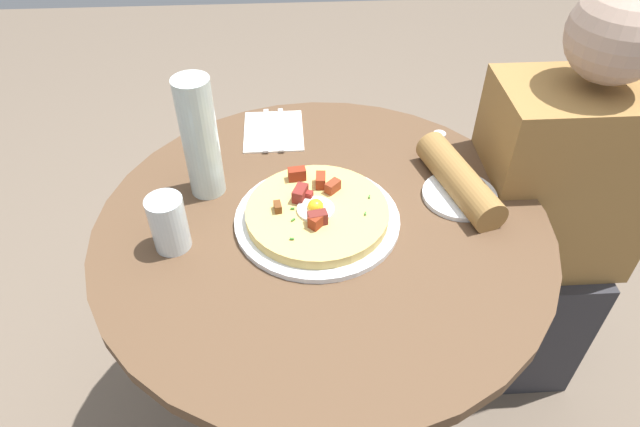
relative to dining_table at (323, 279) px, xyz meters
The scene contains 12 objects.
ground_plane 0.56m from the dining_table, ahead, with size 6.00×6.00×0.00m, color #6B5B4C.
dining_table is the anchor object (origin of this frame).
person_seated 0.58m from the dining_table, 165.02° to the right, with size 0.53×0.35×1.14m.
pizza_plate 0.18m from the dining_table, ahead, with size 0.33×0.33×0.01m, color white.
breakfast_pizza 0.20m from the dining_table, 14.09° to the right, with size 0.28×0.28×0.05m.
bread_plate 0.34m from the dining_table, 169.03° to the right, with size 0.15×0.15×0.01m, color white.
napkin 0.38m from the dining_table, 73.02° to the right, with size 0.17×0.14×0.00m, color white.
fork 0.39m from the dining_table, 70.13° to the right, with size 0.18×0.01×0.01m, color silver.
knife 0.38m from the dining_table, 76.01° to the right, with size 0.18×0.01×0.01m, color silver.
water_glass 0.37m from the dining_table, ahead, with size 0.07×0.07×0.11m, color silver.
water_bottle 0.40m from the dining_table, 25.80° to the right, with size 0.07×0.07×0.26m, color silver.
salt_shaker 0.41m from the dining_table, 141.43° to the right, with size 0.03×0.03×0.05m, color white.
Camera 1 is at (0.05, 0.80, 1.48)m, focal length 31.04 mm.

